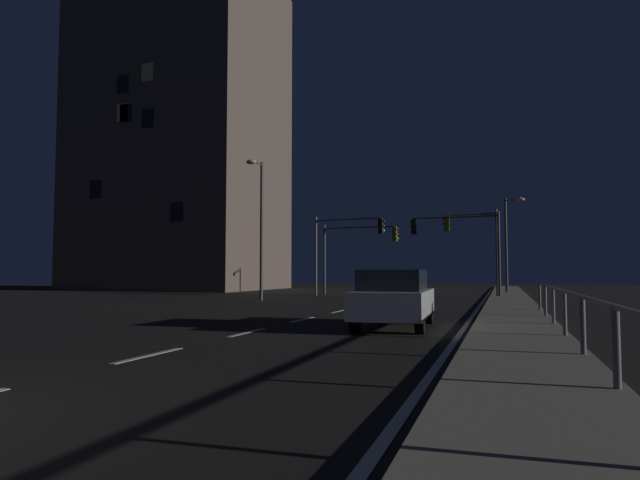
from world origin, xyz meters
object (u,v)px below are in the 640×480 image
traffic_light_mid_left (473,236)px  traffic_light_overhead_east (358,243)px  building_distant (183,133)px  traffic_light_near_right (346,238)px  street_lamp_across_street (260,217)px  car (394,297)px  street_lamp_median (509,235)px  traffic_light_mid_right (457,236)px

traffic_light_mid_left → traffic_light_overhead_east: bearing=165.2°
traffic_light_mid_left → building_distant: building_distant is taller
traffic_light_near_right → street_lamp_across_street: (-2.74, -7.38, 0.75)m
traffic_light_overhead_east → car: bearing=-73.0°
street_lamp_median → car: bearing=-97.4°
street_lamp_across_street → traffic_light_mid_right: bearing=34.4°
street_lamp_across_street → street_lamp_median: bearing=45.2°
traffic_light_overhead_east → street_lamp_across_street: 9.54m
car → traffic_light_mid_left: (1.13, 19.09, 2.89)m
street_lamp_across_street → traffic_light_mid_left: bearing=32.9°
traffic_light_near_right → building_distant: (-18.40, 9.51, 10.77)m
traffic_light_mid_left → traffic_light_near_right: bearing=176.8°
car → traffic_light_near_right: size_ratio=0.86×
traffic_light_near_right → building_distant: building_distant is taller
building_distant → street_lamp_across_street: bearing=-47.2°
traffic_light_overhead_east → traffic_light_mid_left: 7.85m
car → street_lamp_across_street: size_ratio=0.60×
traffic_light_overhead_east → street_lamp_across_street: (-3.15, -8.94, 1.02)m
car → building_distant: 40.86m
traffic_light_near_right → street_lamp_across_street: street_lamp_across_street is taller
traffic_light_mid_left → street_lamp_across_street: street_lamp_across_street is taller
traffic_light_mid_right → traffic_light_mid_left: 0.92m
traffic_light_mid_right → traffic_light_overhead_east: bearing=161.8°
car → traffic_light_mid_right: (0.23, 18.90, 2.88)m
street_lamp_across_street → car: bearing=-51.7°
traffic_light_mid_left → street_lamp_across_street: size_ratio=0.68×
street_lamp_across_street → building_distant: 25.12m
traffic_light_mid_right → traffic_light_overhead_east: traffic_light_mid_right is taller
traffic_light_mid_left → car: bearing=-93.4°
traffic_light_mid_left → street_lamp_across_street: bearing=-147.1°
traffic_light_near_right → traffic_light_mid_left: bearing=-3.2°
traffic_light_overhead_east → traffic_light_near_right: size_ratio=1.00×
traffic_light_mid_left → street_lamp_across_street: 12.80m
car → street_lamp_across_street: 15.92m
street_lamp_median → traffic_light_mid_left: bearing=-109.3°
traffic_light_mid_right → traffic_light_near_right: size_ratio=1.01×
traffic_light_mid_right → street_lamp_median: bearing=64.2°
traffic_light_overhead_east → street_lamp_median: street_lamp_median is taller
traffic_light_overhead_east → street_lamp_median: (9.70, 4.02, 0.63)m
street_lamp_median → street_lamp_across_street: street_lamp_across_street is taller
traffic_light_overhead_east → traffic_light_near_right: bearing=-105.0°
car → street_lamp_median: street_lamp_median is taller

